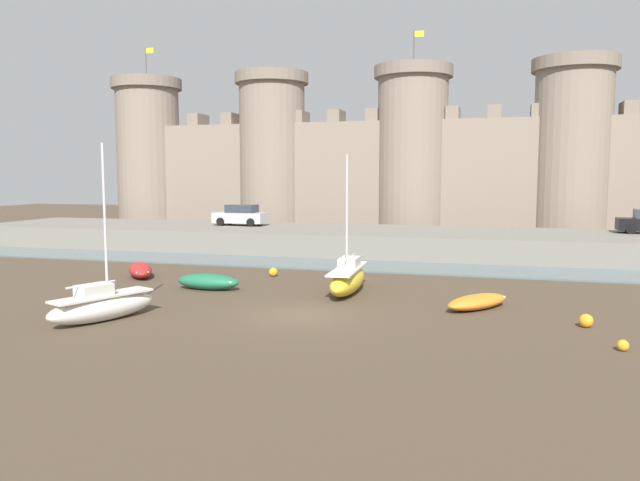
{
  "coord_description": "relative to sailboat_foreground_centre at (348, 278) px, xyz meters",
  "views": [
    {
      "loc": [
        7.37,
        -22.95,
        5.48
      ],
      "look_at": [
        -0.51,
        4.58,
        2.5
      ],
      "focal_mm": 35.0,
      "sensor_mm": 36.0,
      "label": 1
    }
  ],
  "objects": [
    {
      "name": "quay_road",
      "position": [
        -0.68,
        15.78,
        0.13
      ],
      "size": [
        64.22,
        10.0,
        1.63
      ],
      "primitive_type": "cube",
      "color": "slate",
      "rests_on": "ground"
    },
    {
      "name": "rowboat_midflat_centre",
      "position": [
        -6.69,
        -1.03,
        -0.29
      ],
      "size": [
        3.17,
        1.22,
        0.77
      ],
      "color": "#1E6B47",
      "rests_on": "ground"
    },
    {
      "name": "sailboat_foreground_centre",
      "position": [
        0.0,
        0.0,
        0.0
      ],
      "size": [
        1.53,
        5.53,
        6.44
      ],
      "color": "yellow",
      "rests_on": "ground"
    },
    {
      "name": "mooring_buoy_off_centre",
      "position": [
        -5.03,
        3.54,
        -0.44
      ],
      "size": [
        0.48,
        0.48,
        0.48
      ],
      "primitive_type": "sphere",
      "color": "orange",
      "rests_on": "ground"
    },
    {
      "name": "mooring_buoy_near_shore",
      "position": [
        10.58,
        -7.16,
        -0.5
      ],
      "size": [
        0.37,
        0.37,
        0.37
      ],
      "primitive_type": "sphere",
      "color": "orange",
      "rests_on": "ground"
    },
    {
      "name": "car_quay_centre_east",
      "position": [
        -12.59,
        16.75,
        1.72
      ],
      "size": [
        4.15,
        1.98,
        1.62
      ],
      "color": "#B2B5B7",
      "rests_on": "quay_road"
    },
    {
      "name": "mooring_buoy_mid_mud",
      "position": [
        9.88,
        -4.18,
        -0.44
      ],
      "size": [
        0.5,
        0.5,
        0.5
      ],
      "primitive_type": "sphere",
      "color": "orange",
      "rests_on": "ground"
    },
    {
      "name": "sailboat_foreground_right",
      "position": [
        -7.64,
        -8.08,
        -0.08
      ],
      "size": [
        2.74,
        4.63,
        6.7
      ],
      "color": "silver",
      "rests_on": "ground"
    },
    {
      "name": "rowboat_near_channel_right",
      "position": [
        5.98,
        -1.99,
        -0.37
      ],
      "size": [
        2.99,
        3.45,
        0.6
      ],
      "color": "orange",
      "rests_on": "ground"
    },
    {
      "name": "water_channel",
      "position": [
        -0.68,
        8.53,
        -0.64
      ],
      "size": [
        80.0,
        4.5,
        0.1
      ],
      "primitive_type": "cube",
      "color": "slate",
      "rests_on": "ground"
    },
    {
      "name": "rowboat_midflat_right",
      "position": [
        -11.92,
        1.39,
        -0.29
      ],
      "size": [
        2.98,
        3.47,
        0.76
      ],
      "color": "red",
      "rests_on": "ground"
    },
    {
      "name": "ground_plane",
      "position": [
        -0.68,
        -5.17,
        -0.69
      ],
      "size": [
        160.0,
        160.0,
        0.0
      ],
      "primitive_type": "plane",
      "color": "#4C3D2D"
    },
    {
      "name": "castle",
      "position": [
        -0.68,
        27.07,
        6.06
      ],
      "size": [
        59.0,
        6.78,
        17.91
      ],
      "color": "gray",
      "rests_on": "ground"
    }
  ]
}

